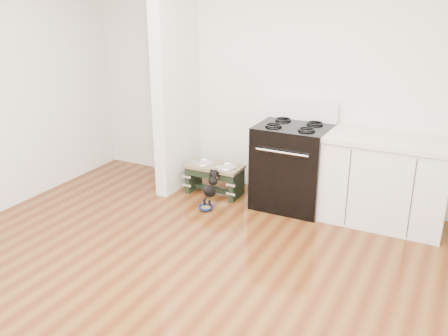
# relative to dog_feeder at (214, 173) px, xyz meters

# --- Properties ---
(ground) EXTENTS (5.00, 5.00, 0.00)m
(ground) POSITION_rel_dog_feeder_xyz_m (0.66, -2.05, -0.26)
(ground) COLOR #4B210D
(ground) RESTS_ON ground
(room_shell) EXTENTS (5.00, 5.00, 5.00)m
(room_shell) POSITION_rel_dog_feeder_xyz_m (0.66, -2.05, 1.36)
(room_shell) COLOR silver
(room_shell) RESTS_ON ground
(partition_wall) EXTENTS (0.15, 0.80, 2.70)m
(partition_wall) POSITION_rel_dog_feeder_xyz_m (-0.52, 0.05, 1.09)
(partition_wall) COLOR silver
(partition_wall) RESTS_ON ground
(oven_range) EXTENTS (0.76, 0.69, 1.14)m
(oven_range) POSITION_rel_dog_feeder_xyz_m (0.91, 0.11, 0.22)
(oven_range) COLOR black
(oven_range) RESTS_ON ground
(cabinet_run) EXTENTS (1.24, 0.64, 0.91)m
(cabinet_run) POSITION_rel_dog_feeder_xyz_m (1.89, 0.13, 0.20)
(cabinet_run) COLOR silver
(cabinet_run) RESTS_ON ground
(dog_feeder) EXTENTS (0.65, 0.35, 0.37)m
(dog_feeder) POSITION_rel_dog_feeder_xyz_m (0.00, 0.00, 0.00)
(dog_feeder) COLOR black
(dog_feeder) RESTS_ON ground
(puppy) EXTENTS (0.11, 0.34, 0.40)m
(puppy) POSITION_rel_dog_feeder_xyz_m (0.12, -0.30, -0.04)
(puppy) COLOR black
(puppy) RESTS_ON ground
(floor_bowl) EXTENTS (0.21, 0.21, 0.05)m
(floor_bowl) POSITION_rel_dog_feeder_xyz_m (0.13, -0.45, -0.23)
(floor_bowl) COLOR navy
(floor_bowl) RESTS_ON ground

